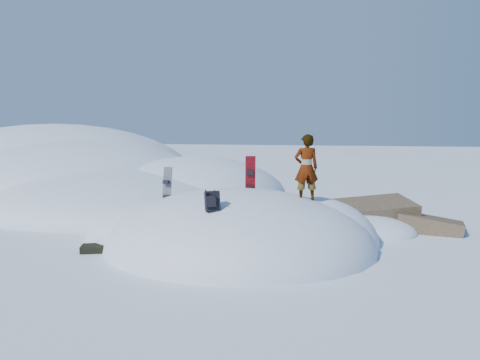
% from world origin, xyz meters
% --- Properties ---
extents(ground, '(120.00, 120.00, 0.00)m').
position_xyz_m(ground, '(0.00, 0.00, 0.00)').
color(ground, white).
rests_on(ground, ground).
extents(snow_mound, '(8.00, 6.00, 3.00)m').
position_xyz_m(snow_mound, '(-0.17, 0.24, 0.00)').
color(snow_mound, white).
rests_on(snow_mound, ground).
extents(snow_ridge, '(21.50, 18.50, 6.40)m').
position_xyz_m(snow_ridge, '(-10.43, 9.85, 0.00)').
color(snow_ridge, white).
rests_on(snow_ridge, ground).
extents(rock_outcrop, '(4.68, 4.41, 1.68)m').
position_xyz_m(rock_outcrop, '(3.72, 3.01, 0.01)').
color(rock_outcrop, brown).
rests_on(rock_outcrop, ground).
extents(snowboard_red, '(0.30, 0.24, 1.46)m').
position_xyz_m(snowboard_red, '(0.16, 0.87, 1.60)').
color(snowboard_red, '#BB0A16').
rests_on(snowboard_red, snow_mound).
extents(snowboard_dark, '(0.28, 0.25, 1.32)m').
position_xyz_m(snowboard_dark, '(-2.01, 0.23, 1.37)').
color(snowboard_dark, black).
rests_on(snowboard_dark, snow_mound).
extents(backpack, '(0.43, 0.47, 0.53)m').
position_xyz_m(backpack, '(-0.26, -1.61, 1.45)').
color(backpack, black).
rests_on(backpack, snow_mound).
extents(gear_pile, '(0.83, 0.65, 0.22)m').
position_xyz_m(gear_pile, '(-3.37, -1.15, 0.11)').
color(gear_pile, black).
rests_on(gear_pile, ground).
extents(person, '(0.71, 0.57, 1.69)m').
position_xyz_m(person, '(1.70, 0.21, 2.07)').
color(person, slate).
rests_on(person, snow_mound).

